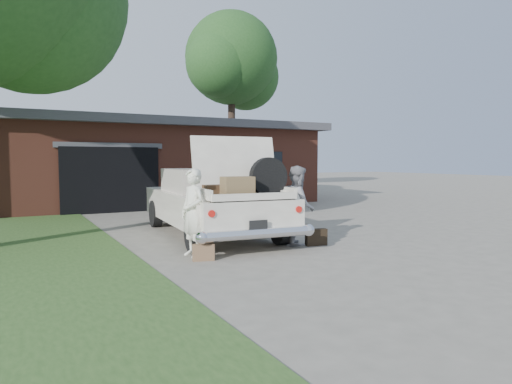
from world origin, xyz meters
TOP-DOWN VIEW (x-y plane):
  - ground at (0.00, 0.00)m, footprint 90.00×90.00m
  - house at (0.98, 11.47)m, footprint 12.80×7.80m
  - tree_right at (7.71, 17.72)m, footprint 6.43×5.59m
  - sedan at (-0.34, 2.16)m, footprint 2.53×5.60m
  - woman_left at (-1.58, 0.11)m, footprint 0.50×0.65m
  - woman_right at (0.77, 0.18)m, footprint 0.90×0.99m
  - suitcase_left at (-1.55, -0.32)m, footprint 0.40×0.21m
  - suitcase_right at (1.03, -0.10)m, footprint 0.47×0.22m

SIDE VIEW (x-z plane):
  - ground at x=0.00m, z-range 0.00..0.00m
  - suitcase_left at x=-1.55m, z-range 0.00..0.29m
  - suitcase_right at x=1.03m, z-range 0.00..0.35m
  - sedan at x=-0.34m, z-range -0.32..1.93m
  - woman_left at x=-1.58m, z-range 0.00..1.61m
  - woman_right at x=0.77m, z-range 0.00..1.65m
  - house at x=0.98m, z-range 0.02..3.32m
  - tree_right at x=7.71m, z-range 2.22..12.94m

